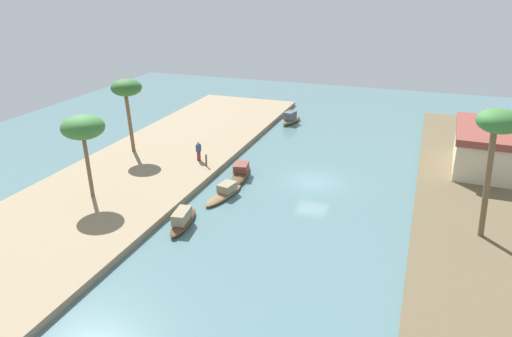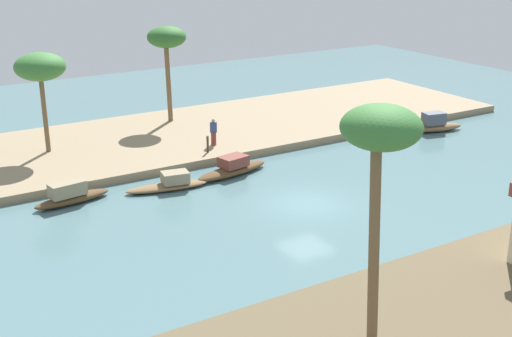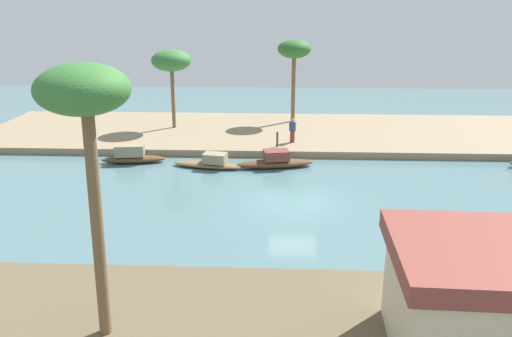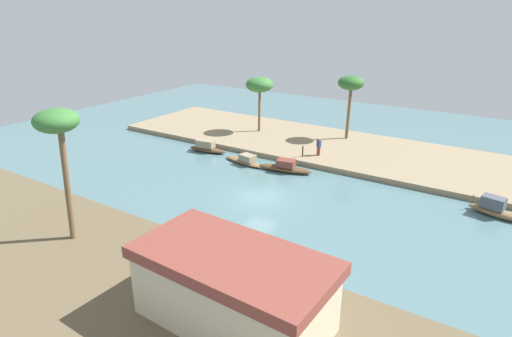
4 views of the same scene
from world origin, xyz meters
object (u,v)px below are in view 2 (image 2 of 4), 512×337
Objects in this scene: mooring_post at (208,144)px; palm_tree_left_far at (40,68)px; sampan_with_red_awning at (232,168)px; palm_tree_right_tall at (381,138)px; person_on_near_bank at (213,133)px; palm_tree_left_near at (167,39)px; sampan_near_left_bank at (436,124)px; sampan_open_hull at (71,195)px; sampan_upstream_small at (170,184)px.

palm_tree_left_far is at bearing -33.37° from mooring_post.
sampan_with_red_awning is 19.77m from palm_tree_right_tall.
palm_tree_right_tall is at bearing 98.85° from person_on_near_bank.
palm_tree_right_tall is at bearing 96.83° from palm_tree_left_far.
sampan_near_left_bank is at bearing 144.39° from palm_tree_left_near.
palm_tree_right_tall is at bearing 77.75° from palm_tree_left_near.
mooring_post is 0.13× the size of palm_tree_right_tall.
mooring_post is (1.06, 1.21, -0.26)m from person_on_near_bank.
person_on_near_bank is (-10.48, -3.87, 0.80)m from sampan_open_hull.
person_on_near_bank reaches higher than sampan_near_left_bank.
person_on_near_bank is 23.86m from palm_tree_right_tall.
palm_tree_right_tall reaches higher than sampan_open_hull.
sampan_open_hull is at bearing -14.16° from sampan_with_red_awning.
palm_tree_right_tall reaches higher than palm_tree_left_near.
sampan_with_red_awning is 12.96m from palm_tree_left_far.
sampan_near_left_bank is 26.56m from palm_tree_left_far.
sampan_open_hull is 0.83× the size of sampan_with_red_awning.
palm_tree_left_far is at bearing -0.07° from person_on_near_bank.
sampan_upstream_small is at bearing 163.01° from sampan_open_hull.
sampan_with_red_awning is (16.60, 0.37, -0.12)m from sampan_near_left_bank.
mooring_post is at bearing 146.63° from palm_tree_left_far.
sampan_upstream_small is at bearing 114.32° from palm_tree_left_far.
person_on_near_bank is 0.21× the size of palm_tree_right_tall.
sampan_with_red_awning is 12.77m from palm_tree_left_near.
sampan_with_red_awning is 0.84× the size of palm_tree_left_far.
sampan_with_red_awning is at bearing 133.27° from palm_tree_left_far.
palm_tree_right_tall is (21.56, 18.15, 6.97)m from sampan_near_left_bank.
sampan_upstream_small is 11.11m from palm_tree_left_far.
sampan_upstream_small is 2.73× the size of person_on_near_bank.
person_on_near_bank is 11.11m from palm_tree_left_far.
sampan_open_hull is 4.06× the size of mooring_post.
sampan_near_left_bank is at bearing -170.40° from person_on_near_bank.
palm_tree_right_tall is at bearing 63.63° from sampan_with_red_awning.
palm_tree_right_tall reaches higher than person_on_near_bank.
sampan_near_left_bank is at bearing -139.90° from palm_tree_right_tall.
sampan_with_red_awning is 4.89× the size of mooring_post.
sampan_open_hull is 0.52× the size of palm_tree_right_tall.
sampan_upstream_small is 14.07m from palm_tree_left_near.
mooring_post is (-4.21, -3.48, 0.65)m from sampan_upstream_small.
sampan_with_red_awning is at bearing 168.61° from sampan_open_hull.
palm_tree_right_tall is (6.13, 22.20, 6.23)m from person_on_near_bank.
person_on_near_bank reaches higher than sampan_open_hull.
palm_tree_left_near is at bearing -104.91° from sampan_upstream_small.
palm_tree_left_near reaches higher than mooring_post.
sampan_with_red_awning reaches higher than sampan_upstream_small.
palm_tree_right_tall is (5.07, 20.98, 6.50)m from mooring_post.
mooring_post is 0.16× the size of palm_tree_left_near.
sampan_upstream_small is 0.91× the size of sampan_with_red_awning.
palm_tree_left_near is at bearing -142.81° from sampan_open_hull.
person_on_near_bank reaches higher than sampan_with_red_awning.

